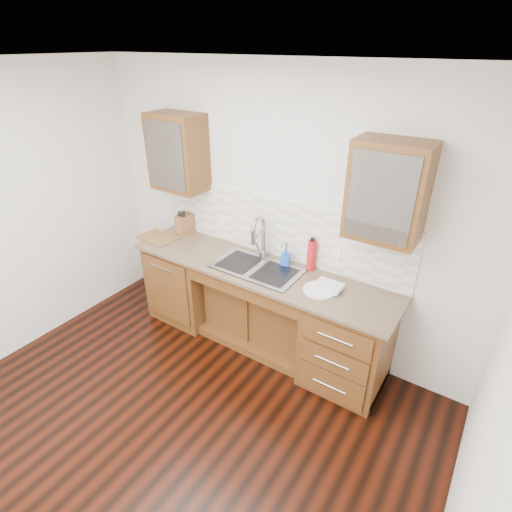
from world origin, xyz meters
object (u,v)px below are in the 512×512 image
Objects in this scene: soap_bottle at (285,257)px; cutting_board at (158,238)px; knife_block at (185,224)px; plate at (319,290)px; water_bottle at (311,255)px.

cutting_board is at bearing 173.14° from soap_bottle.
knife_block is 0.33m from cutting_board.
soap_bottle is at bearing 154.41° from plate.
water_bottle is 1.72m from cutting_board.
knife_block is at bearing -178.15° from water_bottle.
water_bottle reaches higher than cutting_board.
water_bottle is at bearing -1.65° from soap_bottle.
water_bottle reaches higher than soap_bottle.
plate is (0.23, -0.29, -0.14)m from water_bottle.
cutting_board is (-1.68, -0.32, -0.14)m from water_bottle.
plate is 0.71× the size of cutting_board.
knife_block reaches higher than plate.
cutting_board is at bearing -179.06° from plate.
soap_bottle is at bearing 8.36° from knife_block.
soap_bottle is 1.29m from knife_block.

